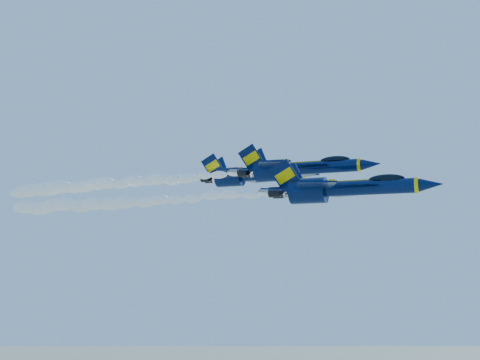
% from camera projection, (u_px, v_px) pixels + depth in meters
% --- Properties ---
extents(jet_lead, '(19.34, 15.86, 7.19)m').
position_uv_depth(jet_lead, '(342.00, 188.00, 67.53)').
color(jet_lead, '#041239').
extents(smoke_trail_jet_lead, '(38.94, 2.16, 1.94)m').
position_uv_depth(smoke_trail_jet_lead, '(132.00, 201.00, 78.27)').
color(smoke_trail_jet_lead, white).
extents(jet_second, '(19.14, 15.70, 7.11)m').
position_uv_depth(jet_second, '(298.00, 168.00, 79.30)').
color(jet_second, '#041239').
extents(smoke_trail_jet_second, '(38.94, 2.13, 1.92)m').
position_uv_depth(smoke_trail_jet_second, '(122.00, 182.00, 90.00)').
color(smoke_trail_jet_second, white).
extents(jet_third, '(19.11, 15.68, 7.10)m').
position_uv_depth(jet_third, '(253.00, 175.00, 90.38)').
color(jet_third, '#041239').
extents(smoke_trail_jet_third, '(38.94, 2.13, 1.92)m').
position_uv_depth(smoke_trail_jet_third, '(101.00, 187.00, 101.08)').
color(smoke_trail_jet_third, white).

